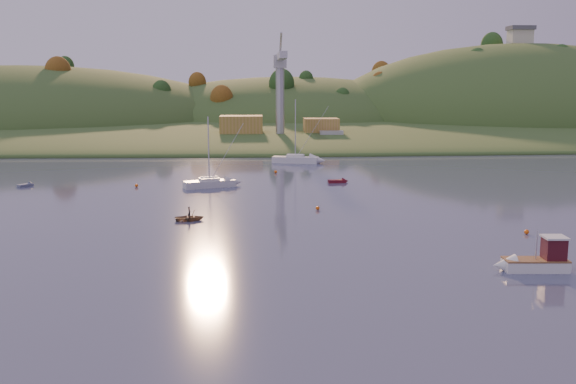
{
  "coord_description": "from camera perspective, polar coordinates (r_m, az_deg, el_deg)",
  "views": [
    {
      "loc": [
        -5.36,
        -44.63,
        15.65
      ],
      "look_at": [
        -1.0,
        31.82,
        2.57
      ],
      "focal_mm": 40.0,
      "sensor_mm": 36.0,
      "label": 1
    }
  ],
  "objects": [
    {
      "name": "paddler",
      "position": [
        74.44,
        -8.76,
        -2.01
      ],
      "size": [
        0.4,
        0.54,
        1.38
      ],
      "primitive_type": "imported",
      "rotation": [
        0.0,
        0.0,
        1.71
      ],
      "color": "black",
      "rests_on": "ground"
    },
    {
      "name": "canoe",
      "position": [
        74.51,
        -8.75,
        -2.28
      ],
      "size": [
        3.6,
        2.79,
        0.68
      ],
      "primitive_type": "imported",
      "rotation": [
        0.0,
        0.0,
        1.71
      ],
      "color": "#836648",
      "rests_on": "ground"
    },
    {
      "name": "shore_slope",
      "position": [
        210.28,
        -1.8,
        5.42
      ],
      "size": [
        640.0,
        150.0,
        7.0
      ],
      "primitive_type": "ellipsoid",
      "color": "#324D1E",
      "rests_on": "ground"
    },
    {
      "name": "wharf",
      "position": [
        167.57,
        0.29,
        4.75
      ],
      "size": [
        42.0,
        16.0,
        2.4
      ],
      "primitive_type": "cube",
      "color": "slate",
      "rests_on": "ground"
    },
    {
      "name": "buoy_2",
      "position": [
        99.91,
        -13.32,
        0.57
      ],
      "size": [
        0.5,
        0.5,
        0.5
      ],
      "primitive_type": "sphere",
      "color": "#FF620D",
      "rests_on": "ground"
    },
    {
      "name": "grey_dinghy",
      "position": [
        105.99,
        -22.09,
        0.6
      ],
      "size": [
        2.42,
        2.68,
        0.99
      ],
      "rotation": [
        0.0,
        0.0,
        0.9
      ],
      "color": "slate",
      "rests_on": "ground"
    },
    {
      "name": "fishing_boat",
      "position": [
        57.91,
        20.77,
        -5.73
      ],
      "size": [
        6.31,
        2.26,
        3.97
      ],
      "rotation": [
        0.0,
        0.0,
        3.09
      ],
      "color": "white",
      "rests_on": "ground"
    },
    {
      "name": "sailboat_near",
      "position": [
        97.75,
        -7.01,
        0.83
      ],
      "size": [
        8.02,
        4.74,
        10.67
      ],
      "rotation": [
        0.0,
        0.0,
        0.34
      ],
      "color": "silver",
      "rests_on": "ground"
    },
    {
      "name": "far_shore",
      "position": [
        275.13,
        -2.16,
        6.43
      ],
      "size": [
        620.0,
        220.0,
        1.5
      ],
      "primitive_type": "cube",
      "color": "#324D1E",
      "rests_on": "ground"
    },
    {
      "name": "hill_right",
      "position": [
        260.27,
        19.52,
        5.69
      ],
      "size": [
        150.0,
        130.0,
        60.0
      ],
      "primitive_type": "ellipsoid",
      "color": "#324D1E",
      "rests_on": "ground"
    },
    {
      "name": "ground",
      "position": [
        47.6,
        3.44,
        -9.52
      ],
      "size": [
        500.0,
        500.0,
        0.0
      ],
      "primitive_type": "plane",
      "color": "#353C57",
      "rests_on": "ground"
    },
    {
      "name": "dock_crane",
      "position": [
        163.19,
        -0.69,
        10.23
      ],
      "size": [
        3.2,
        28.0,
        20.3
      ],
      "color": "#B7B7BC",
      "rests_on": "wharf"
    },
    {
      "name": "sailboat_far",
      "position": [
        126.66,
        0.66,
        2.96
      ],
      "size": [
        9.34,
        4.8,
        12.42
      ],
      "rotation": [
        0.0,
        0.0,
        -0.25
      ],
      "color": "silver",
      "rests_on": "ground"
    },
    {
      "name": "shed_east",
      "position": [
        170.0,
        2.96,
        5.89
      ],
      "size": [
        9.0,
        7.0,
        4.0
      ],
      "primitive_type": "cube",
      "color": "#AB8B39",
      "rests_on": "wharf"
    },
    {
      "name": "hilltop_house",
      "position": [
        260.4,
        19.95,
        13.04
      ],
      "size": [
        9.0,
        7.0,
        6.45
      ],
      "color": "beige",
      "rests_on": "hill_right"
    },
    {
      "name": "hill_left",
      "position": [
        259.33,
        -22.42,
        5.51
      ],
      "size": [
        170.0,
        140.0,
        44.0
      ],
      "primitive_type": "ellipsoid",
      "color": "#324D1E",
      "rests_on": "ground"
    },
    {
      "name": "work_vessel",
      "position": [
        164.53,
        3.87,
        4.66
      ],
      "size": [
        14.08,
        5.61,
        3.56
      ],
      "rotation": [
        0.0,
        0.0,
        -0.05
      ],
      "color": "slate",
      "rests_on": "ground"
    },
    {
      "name": "red_tender",
      "position": [
        102.05,
        4.71,
        0.97
      ],
      "size": [
        3.36,
        1.45,
        1.11
      ],
      "rotation": [
        0.0,
        0.0,
        0.11
      ],
      "color": "maroon",
      "rests_on": "ground"
    },
    {
      "name": "buoy_3",
      "position": [
        104.69,
        -7.58,
        1.15
      ],
      "size": [
        0.5,
        0.5,
        0.5
      ],
      "primitive_type": "sphere",
      "color": "#FF620D",
      "rests_on": "ground"
    },
    {
      "name": "hill_center",
      "position": [
        255.57,
        0.19,
        6.18
      ],
      "size": [
        140.0,
        120.0,
        36.0
      ],
      "primitive_type": "ellipsoid",
      "color": "#324D1E",
      "rests_on": "ground"
    },
    {
      "name": "buoy_4",
      "position": [
        112.28,
        -1.1,
        1.81
      ],
      "size": [
        0.5,
        0.5,
        0.5
      ],
      "primitive_type": "sphere",
      "color": "#FF620D",
      "rests_on": "ground"
    },
    {
      "name": "buoy_1",
      "position": [
        79.85,
        2.65,
        -1.44
      ],
      "size": [
        0.5,
        0.5,
        0.5
      ],
      "primitive_type": "sphere",
      "color": "#FF620D",
      "rests_on": "ground"
    },
    {
      "name": "shed_west",
      "position": [
        168.0,
        -4.18,
        5.97
      ],
      "size": [
        11.0,
        8.0,
        4.8
      ],
      "primitive_type": "cube",
      "color": "#AB8B39",
      "rests_on": "wharf"
    },
    {
      "name": "buoy_0",
      "position": [
        71.67,
        20.45,
        -3.34
      ],
      "size": [
        0.5,
        0.5,
        0.5
      ],
      "primitive_type": "sphere",
      "color": "#FF620D",
      "rests_on": "ground"
    },
    {
      "name": "hillside_trees",
      "position": [
        230.22,
        -1.93,
        5.79
      ],
      "size": [
        280.0,
        50.0,
        32.0
      ],
      "primitive_type": null,
      "color": "#1E4318",
      "rests_on": "ground"
    }
  ]
}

